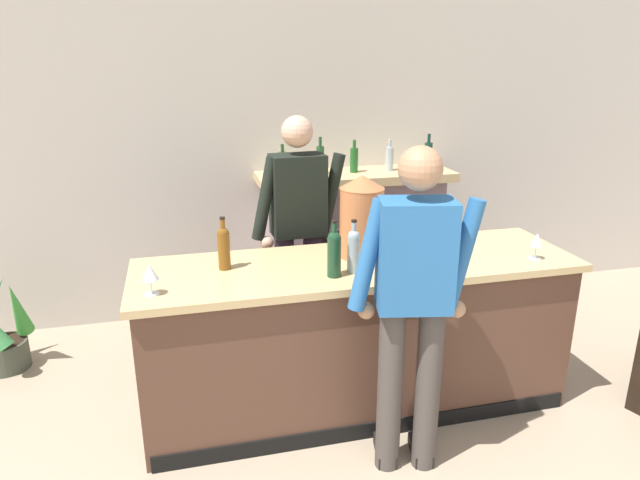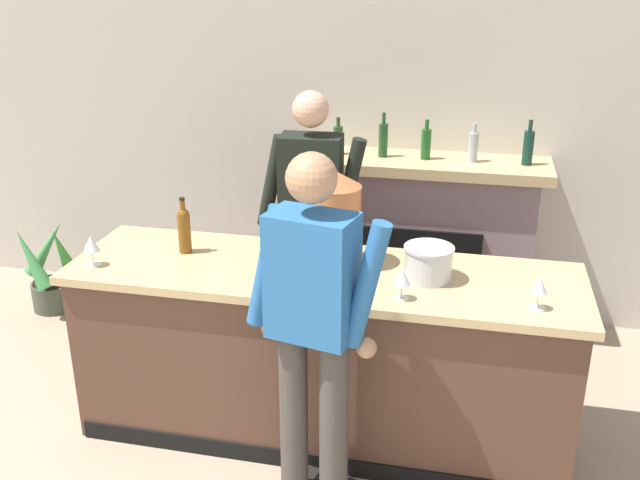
{
  "view_description": "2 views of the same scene",
  "coord_description": "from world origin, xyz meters",
  "px_view_note": "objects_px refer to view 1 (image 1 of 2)",
  "views": [
    {
      "loc": [
        -1.07,
        -0.23,
        2.14
      ],
      "look_at": [
        -0.19,
        3.31,
        0.94
      ],
      "focal_mm": 32.0,
      "sensor_mm": 36.0,
      "label": 1
    },
    {
      "loc": [
        0.62,
        -0.47,
        2.44
      ],
      "look_at": [
        -0.21,
        3.23,
        0.94
      ],
      "focal_mm": 40.0,
      "sensor_mm": 36.0,
      "label": 2
    }
  ],
  "objects_px": {
    "potted_plant_corner": "(1,334)",
    "wine_glass_front_right": "(444,252)",
    "wine_glass_front_left": "(150,273)",
    "wine_glass_mid_counter": "(537,241)",
    "copper_dispenser": "(361,216)",
    "fireplace_stone": "(354,241)",
    "person_bartender": "(299,231)",
    "wine_bottle_riesling_slim": "(334,252)",
    "person_customer": "(414,302)",
    "ice_bucket_steel": "(441,241)",
    "wine_bottle_burgundy_dark": "(224,246)",
    "wine_bottle_port_short": "(354,249)"
  },
  "relations": [
    {
      "from": "person_bartender",
      "to": "wine_glass_front_left",
      "type": "distance_m",
      "value": 1.29
    },
    {
      "from": "fireplace_stone",
      "to": "wine_glass_front_left",
      "type": "distance_m",
      "value": 2.28
    },
    {
      "from": "wine_glass_front_left",
      "to": "person_customer",
      "type": "bearing_deg",
      "value": -17.85
    },
    {
      "from": "person_customer",
      "to": "wine_bottle_burgundy_dark",
      "type": "bearing_deg",
      "value": 141.86
    },
    {
      "from": "person_customer",
      "to": "person_bartender",
      "type": "bearing_deg",
      "value": 103.72
    },
    {
      "from": "wine_bottle_burgundy_dark",
      "to": "potted_plant_corner",
      "type": "bearing_deg",
      "value": 148.11
    },
    {
      "from": "wine_bottle_burgundy_dark",
      "to": "wine_glass_mid_counter",
      "type": "bearing_deg",
      "value": -8.95
    },
    {
      "from": "person_bartender",
      "to": "wine_glass_front_right",
      "type": "xyz_separation_m",
      "value": [
        0.64,
        -0.91,
        0.1
      ]
    },
    {
      "from": "person_customer",
      "to": "wine_glass_front_right",
      "type": "height_order",
      "value": "person_customer"
    },
    {
      "from": "fireplace_stone",
      "to": "wine_glass_front_left",
      "type": "bearing_deg",
      "value": -134.93
    },
    {
      "from": "potted_plant_corner",
      "to": "wine_glass_front_left",
      "type": "distance_m",
      "value": 1.84
    },
    {
      "from": "person_bartender",
      "to": "wine_bottle_port_short",
      "type": "bearing_deg",
      "value": -80.32
    },
    {
      "from": "person_bartender",
      "to": "person_customer",
      "type": "bearing_deg",
      "value": -76.28
    },
    {
      "from": "wine_bottle_burgundy_dark",
      "to": "wine_glass_mid_counter",
      "type": "distance_m",
      "value": 1.83
    },
    {
      "from": "wine_bottle_port_short",
      "to": "wine_bottle_burgundy_dark",
      "type": "height_order",
      "value": "wine_bottle_burgundy_dark"
    },
    {
      "from": "person_customer",
      "to": "wine_glass_mid_counter",
      "type": "relative_size",
      "value": 10.8
    },
    {
      "from": "person_bartender",
      "to": "wine_bottle_riesling_slim",
      "type": "bearing_deg",
      "value": -88.81
    },
    {
      "from": "ice_bucket_steel",
      "to": "person_bartender",
      "type": "bearing_deg",
      "value": 138.49
    },
    {
      "from": "wine_bottle_riesling_slim",
      "to": "wine_glass_front_right",
      "type": "distance_m",
      "value": 0.63
    },
    {
      "from": "wine_bottle_riesling_slim",
      "to": "wine_glass_front_left",
      "type": "bearing_deg",
      "value": -179.16
    },
    {
      "from": "potted_plant_corner",
      "to": "wine_bottle_port_short",
      "type": "xyz_separation_m",
      "value": [
        2.2,
        -1.16,
        0.84
      ]
    },
    {
      "from": "person_customer",
      "to": "ice_bucket_steel",
      "type": "bearing_deg",
      "value": 54.66
    },
    {
      "from": "wine_bottle_burgundy_dark",
      "to": "person_bartender",
      "type": "bearing_deg",
      "value": 46.98
    },
    {
      "from": "copper_dispenser",
      "to": "wine_bottle_riesling_slim",
      "type": "relative_size",
      "value": 1.55
    },
    {
      "from": "wine_bottle_port_short",
      "to": "wine_glass_front_right",
      "type": "bearing_deg",
      "value": -10.55
    },
    {
      "from": "fireplace_stone",
      "to": "wine_glass_front_right",
      "type": "distance_m",
      "value": 1.69
    },
    {
      "from": "copper_dispenser",
      "to": "wine_glass_front_right",
      "type": "bearing_deg",
      "value": -41.78
    },
    {
      "from": "potted_plant_corner",
      "to": "wine_glass_front_right",
      "type": "xyz_separation_m",
      "value": [
        2.71,
        -1.26,
        0.81
      ]
    },
    {
      "from": "copper_dispenser",
      "to": "person_bartender",
      "type": "bearing_deg",
      "value": 114.66
    },
    {
      "from": "person_customer",
      "to": "wine_bottle_riesling_slim",
      "type": "xyz_separation_m",
      "value": [
        -0.29,
        0.42,
        0.15
      ]
    },
    {
      "from": "wine_bottle_port_short",
      "to": "wine_bottle_burgundy_dark",
      "type": "distance_m",
      "value": 0.73
    },
    {
      "from": "fireplace_stone",
      "to": "wine_bottle_port_short",
      "type": "height_order",
      "value": "fireplace_stone"
    },
    {
      "from": "person_bartender",
      "to": "copper_dispenser",
      "type": "distance_m",
      "value": 0.68
    },
    {
      "from": "wine_bottle_riesling_slim",
      "to": "wine_glass_front_right",
      "type": "height_order",
      "value": "wine_bottle_riesling_slim"
    },
    {
      "from": "ice_bucket_steel",
      "to": "wine_bottle_port_short",
      "type": "bearing_deg",
      "value": -165.37
    },
    {
      "from": "wine_glass_front_left",
      "to": "wine_glass_mid_counter",
      "type": "distance_m",
      "value": 2.2
    },
    {
      "from": "person_customer",
      "to": "wine_bottle_port_short",
      "type": "distance_m",
      "value": 0.51
    },
    {
      "from": "person_bartender",
      "to": "wine_bottle_riesling_slim",
      "type": "distance_m",
      "value": 0.87
    },
    {
      "from": "ice_bucket_steel",
      "to": "potted_plant_corner",
      "type": "bearing_deg",
      "value": 160.35
    },
    {
      "from": "fireplace_stone",
      "to": "copper_dispenser",
      "type": "relative_size",
      "value": 3.22
    },
    {
      "from": "wine_bottle_riesling_slim",
      "to": "wine_bottle_port_short",
      "type": "bearing_deg",
      "value": 16.46
    },
    {
      "from": "copper_dispenser",
      "to": "wine_glass_front_left",
      "type": "distance_m",
      "value": 1.26
    },
    {
      "from": "wine_bottle_burgundy_dark",
      "to": "wine_glass_front_left",
      "type": "relative_size",
      "value": 1.87
    },
    {
      "from": "copper_dispenser",
      "to": "fireplace_stone",
      "type": "bearing_deg",
      "value": 74.18
    },
    {
      "from": "ice_bucket_steel",
      "to": "wine_bottle_port_short",
      "type": "height_order",
      "value": "wine_bottle_port_short"
    },
    {
      "from": "ice_bucket_steel",
      "to": "wine_bottle_burgundy_dark",
      "type": "xyz_separation_m",
      "value": [
        -1.3,
        0.07,
        0.05
      ]
    },
    {
      "from": "ice_bucket_steel",
      "to": "wine_glass_mid_counter",
      "type": "distance_m",
      "value": 0.55
    },
    {
      "from": "person_customer",
      "to": "potted_plant_corner",
      "type": "bearing_deg",
      "value": 145.72
    },
    {
      "from": "person_customer",
      "to": "wine_glass_front_right",
      "type": "bearing_deg",
      "value": 47.37
    },
    {
      "from": "copper_dispenser",
      "to": "wine_glass_mid_counter",
      "type": "bearing_deg",
      "value": -17.21
    }
  ]
}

